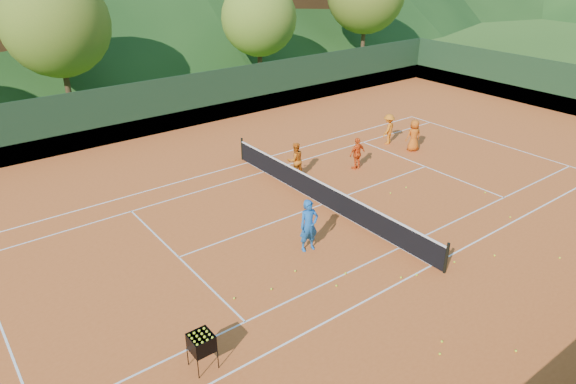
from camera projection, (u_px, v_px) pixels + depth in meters
ground at (323, 205)px, 20.77m from camera, size 400.00×400.00×0.00m
clay_court at (323, 205)px, 20.77m from camera, size 40.00×24.00×0.02m
coach at (309, 226)px, 17.32m from camera, size 0.76×0.57×1.88m
student_a at (295, 160)px, 22.86m from camera, size 0.87×0.73×1.61m
student_b at (357, 153)px, 23.69m from camera, size 0.90×0.38×1.53m
student_c at (414, 135)px, 25.76m from camera, size 0.90×0.72×1.61m
student_d at (388, 129)px, 26.67m from camera, size 1.18×0.93×1.59m
tennis_ball_0 at (495, 256)px, 17.31m from camera, size 0.07×0.07×0.07m
tennis_ball_1 at (390, 193)px, 21.60m from camera, size 0.07×0.07×0.07m
tennis_ball_2 at (560, 258)px, 17.18m from camera, size 0.07×0.07×0.07m
tennis_ball_3 at (401, 277)px, 16.18m from camera, size 0.07×0.07×0.07m
tennis_ball_4 at (485, 193)px, 21.65m from camera, size 0.07×0.07×0.07m
tennis_ball_5 at (234, 298)px, 15.24m from camera, size 0.07×0.07×0.07m
tennis_ball_6 at (440, 354)px, 13.18m from camera, size 0.07×0.07×0.07m
tennis_ball_7 at (516, 351)px, 13.28m from camera, size 0.07×0.07×0.07m
tennis_ball_8 at (417, 275)px, 16.31m from camera, size 0.07×0.07×0.07m
tennis_ball_9 at (295, 271)px, 16.50m from camera, size 0.07×0.07×0.07m
tennis_ball_14 at (336, 286)px, 15.80m from camera, size 0.07×0.07×0.07m
tennis_ball_16 at (406, 187)px, 22.11m from camera, size 0.07×0.07×0.07m
tennis_ball_17 at (271, 289)px, 15.65m from camera, size 0.07×0.07×0.07m
tennis_ball_18 at (442, 342)px, 13.59m from camera, size 0.07×0.07×0.07m
tennis_ball_19 at (346, 273)px, 16.38m from camera, size 0.07×0.07×0.07m
tennis_ball_20 at (510, 217)px, 19.71m from camera, size 0.07×0.07×0.07m
tennis_ball_21 at (454, 262)px, 16.96m from camera, size 0.07×0.07×0.07m
court_lines at (323, 204)px, 20.76m from camera, size 23.83×11.03×0.00m
tennis_net at (323, 193)px, 20.54m from camera, size 0.10×12.07×1.10m
perimeter_fence at (324, 176)px, 20.21m from camera, size 40.40×24.24×3.00m
ball_hopper at (201, 343)px, 12.51m from camera, size 0.57×0.57×1.00m
tree_b at (56, 23)px, 30.61m from camera, size 6.40×6.40×8.40m
tree_c at (259, 18)px, 37.80m from camera, size 5.60×5.60×7.35m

